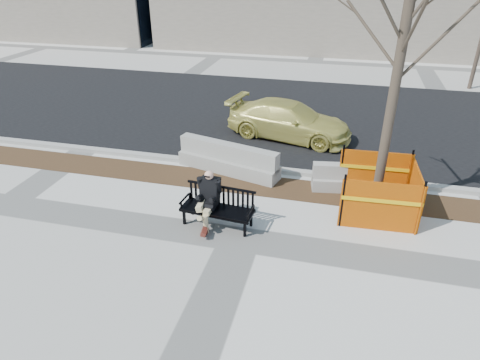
# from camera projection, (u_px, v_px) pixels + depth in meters

# --- Properties ---
(ground) EXTENTS (120.00, 120.00, 0.00)m
(ground) POSITION_uv_depth(u_px,v_px,m) (240.00, 239.00, 9.69)
(ground) COLOR beige
(ground) RESTS_ON ground
(mulch_strip) EXTENTS (40.00, 1.20, 0.02)m
(mulch_strip) POSITION_uv_depth(u_px,v_px,m) (262.00, 186.00, 11.91)
(mulch_strip) COLOR #47301C
(mulch_strip) RESTS_ON ground
(asphalt_street) EXTENTS (60.00, 10.40, 0.01)m
(asphalt_street) POSITION_uv_depth(u_px,v_px,m) (292.00, 114.00, 17.22)
(asphalt_street) COLOR black
(asphalt_street) RESTS_ON ground
(curb) EXTENTS (60.00, 0.25, 0.12)m
(curb) POSITION_uv_depth(u_px,v_px,m) (269.00, 169.00, 12.70)
(curb) COLOR #9E9B93
(curb) RESTS_ON ground
(bench) EXTENTS (1.81, 0.80, 0.94)m
(bench) POSITION_uv_depth(u_px,v_px,m) (218.00, 225.00, 10.20)
(bench) COLOR black
(bench) RESTS_ON ground
(seated_man) EXTENTS (0.66, 1.01, 1.34)m
(seated_man) POSITION_uv_depth(u_px,v_px,m) (209.00, 222.00, 10.31)
(seated_man) COLOR black
(seated_man) RESTS_ON ground
(tree_fence) EXTENTS (2.87, 2.87, 6.84)m
(tree_fence) POSITION_uv_depth(u_px,v_px,m) (373.00, 211.00, 10.76)
(tree_fence) COLOR #D65C04
(tree_fence) RESTS_ON ground
(sedan) EXTENTS (4.59, 2.60, 1.25)m
(sedan) POSITION_uv_depth(u_px,v_px,m) (288.00, 137.00, 15.08)
(sedan) COLOR #D0C65E
(sedan) RESTS_ON ground
(jersey_barrier_left) EXTENTS (3.20, 1.42, 0.90)m
(jersey_barrier_left) POSITION_uv_depth(u_px,v_px,m) (228.00, 172.00, 12.69)
(jersey_barrier_left) COLOR gray
(jersey_barrier_left) RESTS_ON ground
(jersey_barrier_right) EXTENTS (2.73, 0.94, 0.77)m
(jersey_barrier_right) POSITION_uv_depth(u_px,v_px,m) (361.00, 190.00, 11.69)
(jersey_barrier_right) COLOR #9C9991
(jersey_barrier_right) RESTS_ON ground
(far_tree_right) EXTENTS (2.48, 2.48, 5.69)m
(far_tree_right) POSITION_uv_depth(u_px,v_px,m) (469.00, 88.00, 20.53)
(far_tree_right) COLOR #4B3B30
(far_tree_right) RESTS_ON ground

